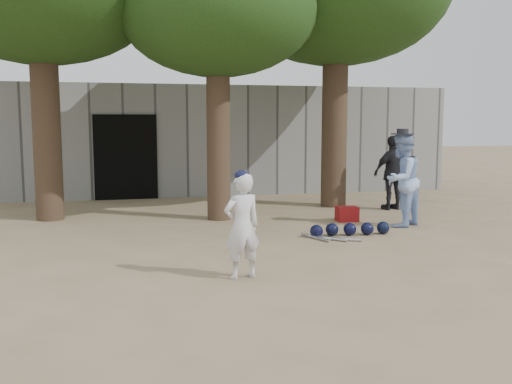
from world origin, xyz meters
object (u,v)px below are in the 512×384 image
object	(u,v)px
boy_player	(242,226)
spectator_blue	(401,180)
spectator_dark	(393,173)
red_bag	(347,214)

from	to	relation	value
boy_player	spectator_blue	bearing A→B (deg)	-156.37
boy_player	spectator_dark	size ratio (longest dim) A/B	0.80
boy_player	spectator_blue	xyz separation A→B (m)	(3.77, 2.88, 0.22)
spectator_dark	boy_player	bearing A→B (deg)	38.91
boy_player	spectator_dark	world-z (taller)	spectator_dark
spectator_blue	spectator_dark	size ratio (longest dim) A/B	1.06
boy_player	spectator_dark	distance (m)	6.72
boy_player	red_bag	distance (m)	4.75
boy_player	red_bag	world-z (taller)	boy_player
boy_player	spectator_blue	world-z (taller)	spectator_blue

